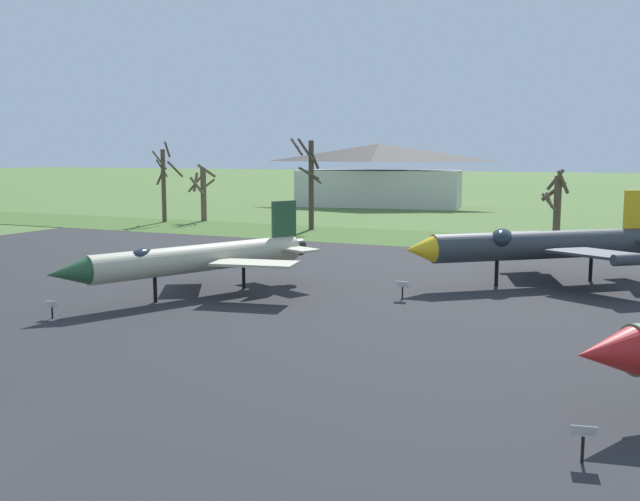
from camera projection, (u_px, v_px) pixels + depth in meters
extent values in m
cube|color=#28282B|center=(246.00, 322.00, 31.50)|extent=(75.35, 54.86, 0.05)
cube|color=#415F28|center=(446.00, 240.00, 61.55)|extent=(135.35, 12.00, 0.06)
cone|color=#B21E1E|center=(606.00, 353.00, 19.21)|extent=(2.20, 2.16, 1.33)
cylinder|color=black|center=(582.00, 451.00, 17.07)|extent=(0.08, 0.08, 0.70)
cube|color=white|center=(584.00, 430.00, 17.00)|extent=(0.65, 0.40, 0.33)
cylinder|color=#33383D|center=(546.00, 245.00, 40.50)|extent=(11.57, 10.01, 1.59)
cone|color=yellow|center=(420.00, 250.00, 38.55)|extent=(2.16, 2.14, 1.46)
ellipsoid|color=#19232D|center=(502.00, 239.00, 39.74)|extent=(1.22, 2.29, 1.15)
cube|color=#33383D|center=(534.00, 240.00, 43.80)|extent=(3.98, 5.25, 0.15)
cube|color=#33383D|center=(598.00, 254.00, 37.83)|extent=(5.37, 4.57, 0.15)
cylinder|color=#33383D|center=(521.00, 236.00, 46.14)|extent=(2.33, 2.08, 0.59)
cylinder|color=#33383D|center=(635.00, 259.00, 35.72)|extent=(2.33, 2.08, 0.59)
cube|color=yellow|center=(640.00, 209.00, 41.81)|extent=(1.74, 1.49, 2.23)
cube|color=#33383D|center=(622.00, 237.00, 43.38)|extent=(2.51, 2.59, 0.15)
cylinder|color=black|center=(496.00, 274.00, 39.94)|extent=(0.21, 0.21, 1.48)
cylinder|color=black|center=(591.00, 269.00, 41.48)|extent=(0.21, 0.21, 1.48)
cylinder|color=black|center=(402.00, 294.00, 36.26)|extent=(0.08, 0.08, 0.70)
cube|color=white|center=(403.00, 284.00, 36.19)|extent=(0.63, 0.23, 0.33)
cylinder|color=#B7B293|center=(201.00, 258.00, 37.13)|extent=(6.16, 11.78, 1.41)
cone|color=#234C2D|center=(67.00, 273.00, 32.47)|extent=(1.96, 2.28, 1.30)
cylinder|color=black|center=(296.00, 247.00, 41.34)|extent=(1.21, 1.11, 0.99)
ellipsoid|color=#19232D|center=(142.00, 257.00, 34.89)|extent=(0.90, 1.70, 0.85)
cube|color=#B7B293|center=(196.00, 252.00, 40.14)|extent=(3.87, 4.60, 0.13)
cube|color=#B7B293|center=(255.00, 263.00, 36.01)|extent=(4.49, 2.80, 0.13)
cube|color=#234C2D|center=(284.00, 219.00, 40.55)|extent=(0.81, 1.58, 2.03)
cube|color=#B7B293|center=(268.00, 245.00, 41.73)|extent=(2.54, 2.08, 0.13)
cube|color=#B7B293|center=(299.00, 249.00, 39.69)|extent=(2.54, 2.08, 0.13)
cylinder|color=black|center=(155.00, 290.00, 35.54)|extent=(0.19, 0.19, 1.32)
cylinder|color=black|center=(244.00, 278.00, 39.09)|extent=(0.19, 0.19, 1.32)
cylinder|color=black|center=(52.00, 313.00, 32.10)|extent=(0.08, 0.08, 0.56)
cube|color=white|center=(52.00, 304.00, 32.04)|extent=(0.52, 0.31, 0.33)
cylinder|color=brown|center=(164.00, 186.00, 77.23)|extent=(0.48, 0.48, 7.88)
cylinder|color=brown|center=(162.00, 168.00, 76.41)|extent=(1.24, 0.70, 1.91)
cylinder|color=brown|center=(175.00, 169.00, 76.54)|extent=(0.61, 3.06, 1.79)
cylinder|color=brown|center=(160.00, 177.00, 77.38)|extent=(0.46, 1.17, 1.73)
cylinder|color=brown|center=(167.00, 149.00, 76.59)|extent=(0.48, 1.30, 1.74)
cylinder|color=brown|center=(159.00, 160.00, 76.12)|extent=(1.70, 0.46, 2.02)
cylinder|color=brown|center=(204.00, 195.00, 78.54)|extent=(0.62, 0.62, 5.88)
cylinder|color=brown|center=(209.00, 183.00, 78.99)|extent=(1.78, 0.77, 1.07)
cylinder|color=brown|center=(207.00, 171.00, 77.37)|extent=(1.39, 1.95, 1.52)
cylinder|color=brown|center=(197.00, 186.00, 77.66)|extent=(2.11, 0.74, 1.92)
cylinder|color=brown|center=(196.00, 182.00, 78.38)|extent=(1.04, 1.89, 2.05)
cylinder|color=brown|center=(197.00, 182.00, 79.11)|extent=(0.94, 2.39, 2.25)
cylinder|color=#42382D|center=(311.00, 186.00, 69.45)|extent=(0.51, 0.51, 8.67)
cylinder|color=#42382D|center=(315.00, 160.00, 68.79)|extent=(0.66, 1.20, 1.76)
cylinder|color=#42382D|center=(311.00, 176.00, 68.33)|extent=(1.99, 1.01, 1.64)
cylinder|color=#42382D|center=(309.00, 173.00, 68.32)|extent=(2.08, 0.68, 1.25)
cylinder|color=#42382D|center=(297.00, 147.00, 68.43)|extent=(2.37, 2.32, 1.70)
cylinder|color=#42382D|center=(306.00, 150.00, 68.31)|extent=(1.93, 0.67, 2.17)
cylinder|color=brown|center=(557.00, 210.00, 58.88)|extent=(0.61, 0.61, 5.61)
cylinder|color=brown|center=(554.00, 191.00, 59.62)|extent=(2.00, 1.24, 1.70)
cylinder|color=brown|center=(556.00, 180.00, 59.18)|extent=(1.43, 0.94, 1.77)
cylinder|color=brown|center=(563.00, 182.00, 58.09)|extent=(1.08, 1.19, 1.96)
cylinder|color=brown|center=(549.00, 203.00, 58.48)|extent=(1.52, 1.41, 1.47)
cylinder|color=brown|center=(549.00, 200.00, 58.75)|extent=(0.91, 1.46, 1.24)
cube|color=beige|center=(379.00, 188.00, 101.51)|extent=(23.64, 12.46, 5.10)
pyramid|color=#4C4742|center=(379.00, 152.00, 100.84)|extent=(24.83, 13.08, 2.50)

